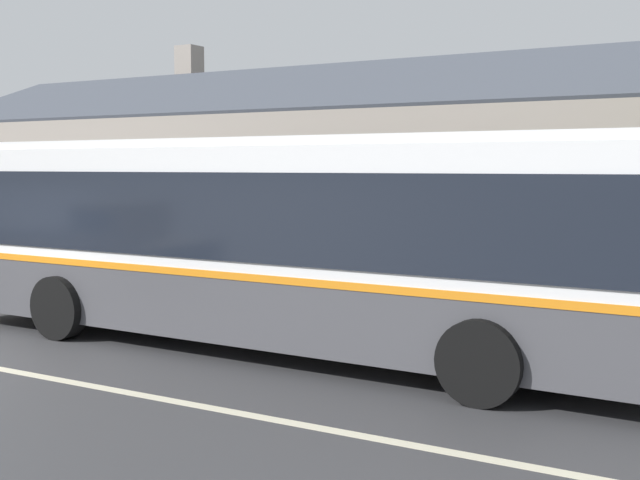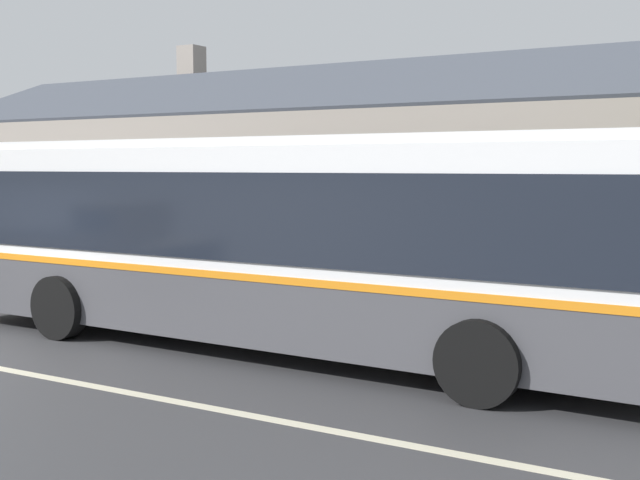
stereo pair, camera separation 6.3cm
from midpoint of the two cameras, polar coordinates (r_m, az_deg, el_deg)
sidewalk_far at (r=16.65m, az=-8.09°, el=-3.85°), size 60.00×3.00×0.15m
community_building at (r=22.75m, az=3.30°, el=3.75°), size 26.27×9.34×6.66m
transit_bus at (r=11.84m, az=-3.35°, el=0.24°), size 11.85×2.94×3.09m
bench_by_building at (r=17.65m, az=-14.04°, el=-1.82°), size 1.70×0.51×0.94m
bench_down_street at (r=14.61m, az=-1.89°, el=-3.10°), size 1.77×0.51×0.94m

